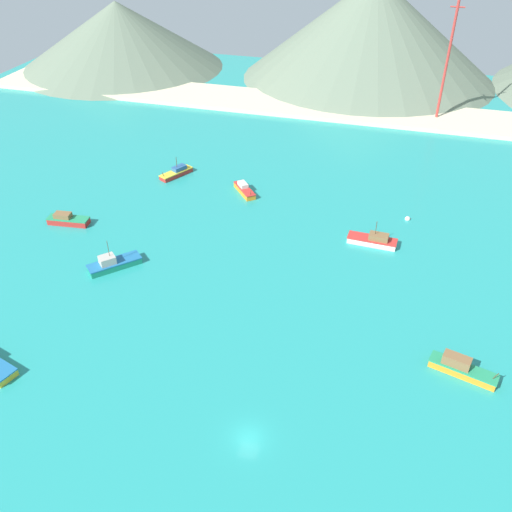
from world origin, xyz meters
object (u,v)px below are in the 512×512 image
(fishing_boat_2, at_px, (113,263))
(radio_tower, at_px, (449,53))
(fishing_boat_5, at_px, (177,172))
(fishing_boat_7, at_px, (68,220))
(fishing_boat_0, at_px, (461,368))
(fishing_boat_4, at_px, (244,190))
(fishing_boat_3, at_px, (373,240))
(buoy_2, at_px, (407,219))

(fishing_boat_2, bearing_deg, radio_tower, 58.86)
(fishing_boat_5, bearing_deg, fishing_boat_7, -115.87)
(fishing_boat_0, height_order, fishing_boat_4, fishing_boat_0)
(fishing_boat_2, distance_m, radio_tower, 107.81)
(fishing_boat_3, relative_size, fishing_boat_5, 1.10)
(fishing_boat_4, xyz_separation_m, fishing_boat_5, (-17.90, 3.81, -0.00))
(fishing_boat_4, bearing_deg, fishing_boat_7, -143.62)
(fishing_boat_7, height_order, buoy_2, fishing_boat_7)
(fishing_boat_2, bearing_deg, buoy_2, 32.40)
(fishing_boat_3, bearing_deg, buoy_2, 62.02)
(fishing_boat_4, relative_size, radio_tower, 0.20)
(fishing_boat_0, height_order, fishing_boat_3, fishing_boat_3)
(fishing_boat_7, xyz_separation_m, buoy_2, (66.59, 20.78, -0.72))
(fishing_boat_2, bearing_deg, fishing_boat_7, 145.55)
(fishing_boat_7, bearing_deg, radio_tower, 48.25)
(buoy_2, xyz_separation_m, radio_tower, (4.64, 59.03, 18.83))
(fishing_boat_5, relative_size, buoy_2, 7.95)
(fishing_boat_3, height_order, fishing_boat_4, fishing_boat_3)
(buoy_2, bearing_deg, fishing_boat_4, 177.05)
(buoy_2, bearing_deg, fishing_boat_3, -117.98)
(fishing_boat_5, distance_m, radio_tower, 81.18)
(fishing_boat_7, bearing_deg, buoy_2, 17.33)
(fishing_boat_0, bearing_deg, fishing_boat_3, 117.29)
(fishing_boat_0, xyz_separation_m, fishing_boat_5, (-63.46, 47.03, -0.22))
(fishing_boat_0, height_order, buoy_2, fishing_boat_0)
(fishing_boat_4, bearing_deg, fishing_boat_0, -43.49)
(fishing_boat_0, relative_size, radio_tower, 0.26)
(fishing_boat_3, xyz_separation_m, fishing_boat_5, (-47.86, 16.78, -0.08))
(radio_tower, bearing_deg, fishing_boat_0, -87.11)
(fishing_boat_0, xyz_separation_m, buoy_2, (-9.70, 41.37, -0.82))
(buoy_2, relative_size, radio_tower, 0.03)
(fishing_boat_4, bearing_deg, buoy_2, -2.95)
(fishing_boat_2, height_order, fishing_boat_5, fishing_boat_2)
(fishing_boat_2, xyz_separation_m, buoy_2, (50.32, 31.94, -0.73))
(fishing_boat_2, relative_size, fishing_boat_7, 1.04)
(fishing_boat_0, distance_m, fishing_boat_5, 78.99)
(radio_tower, bearing_deg, fishing_boat_7, -131.75)
(fishing_boat_3, bearing_deg, fishing_boat_7, -170.95)
(fishing_boat_3, height_order, fishing_boat_7, fishing_boat_3)
(fishing_boat_2, height_order, fishing_boat_7, fishing_boat_2)
(fishing_boat_0, xyz_separation_m, fishing_boat_2, (-60.01, 9.43, -0.09))
(fishing_boat_3, xyz_separation_m, buoy_2, (5.91, 11.12, -0.68))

